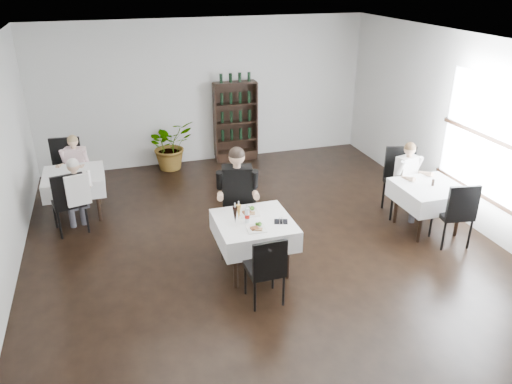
# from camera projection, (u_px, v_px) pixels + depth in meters

# --- Properties ---
(room_shell) EXTENTS (9.00, 9.00, 9.00)m
(room_shell) POSITION_uv_depth(u_px,v_px,m) (276.00, 168.00, 6.57)
(room_shell) COLOR black
(room_shell) RESTS_ON ground
(window_right) EXTENTS (0.06, 2.30, 1.85)m
(window_right) POSITION_uv_depth(u_px,v_px,m) (494.00, 143.00, 7.50)
(window_right) COLOR white
(window_right) RESTS_ON room_shell
(wine_shelf) EXTENTS (0.90, 0.28, 1.75)m
(wine_shelf) POSITION_uv_depth(u_px,v_px,m) (236.00, 122.00, 10.75)
(wine_shelf) COLOR black
(wine_shelf) RESTS_ON ground
(main_table) EXTENTS (1.03, 1.03, 0.77)m
(main_table) POSITION_uv_depth(u_px,v_px,m) (254.00, 230.00, 6.85)
(main_table) COLOR black
(main_table) RESTS_ON ground
(left_table) EXTENTS (0.98, 0.98, 0.77)m
(left_table) POSITION_uv_depth(u_px,v_px,m) (74.00, 182.00, 8.38)
(left_table) COLOR black
(left_table) RESTS_ON ground
(right_table) EXTENTS (0.98, 0.98, 0.77)m
(right_table) POSITION_uv_depth(u_px,v_px,m) (429.00, 194.00, 7.92)
(right_table) COLOR black
(right_table) RESTS_ON ground
(potted_tree) EXTENTS (1.17, 1.11, 1.04)m
(potted_tree) POSITION_uv_depth(u_px,v_px,m) (170.00, 145.00, 10.40)
(potted_tree) COLOR #2B561D
(potted_tree) RESTS_ON ground
(main_chair_far) EXTENTS (0.48, 0.48, 0.97)m
(main_chair_far) POSITION_uv_depth(u_px,v_px,m) (245.00, 214.00, 7.43)
(main_chair_far) COLOR black
(main_chair_far) RESTS_ON ground
(main_chair_near) EXTENTS (0.45, 0.45, 0.96)m
(main_chair_near) POSITION_uv_depth(u_px,v_px,m) (267.00, 266.00, 6.15)
(main_chair_near) COLOR black
(main_chair_near) RESTS_ON ground
(left_chair_far) EXTENTS (0.57, 0.57, 1.15)m
(left_chair_far) POSITION_uv_depth(u_px,v_px,m) (67.00, 167.00, 8.90)
(left_chair_far) COLOR black
(left_chair_far) RESTS_ON ground
(left_chair_near) EXTENTS (0.58, 0.58, 1.05)m
(left_chair_near) POSITION_uv_depth(u_px,v_px,m) (69.00, 199.00, 7.81)
(left_chair_near) COLOR black
(left_chair_near) RESTS_ON ground
(right_chair_far) EXTENTS (0.63, 0.63, 1.15)m
(right_chair_far) POSITION_uv_depth(u_px,v_px,m) (401.00, 177.00, 8.49)
(right_chair_far) COLOR black
(right_chair_far) RESTS_ON ground
(right_chair_near) EXTENTS (0.55, 0.56, 1.05)m
(right_chair_near) POSITION_uv_depth(u_px,v_px,m) (457.00, 210.00, 7.45)
(right_chair_near) COLOR black
(right_chair_near) RESTS_ON ground
(diner_main) EXTENTS (0.66, 0.69, 1.59)m
(diner_main) POSITION_uv_depth(u_px,v_px,m) (237.00, 192.00, 7.26)
(diner_main) COLOR #414149
(diner_main) RESTS_ON ground
(diner_left_far) EXTENTS (0.53, 0.57, 1.25)m
(diner_left_far) POSITION_uv_depth(u_px,v_px,m) (75.00, 164.00, 8.82)
(diner_left_far) COLOR #414149
(diner_left_far) RESTS_ON ground
(diner_left_near) EXTENTS (0.53, 0.56, 1.29)m
(diner_left_near) POSITION_uv_depth(u_px,v_px,m) (76.00, 190.00, 7.77)
(diner_left_near) COLOR #414149
(diner_left_near) RESTS_ON ground
(diner_right_far) EXTENTS (0.54, 0.57, 1.30)m
(diner_right_far) POSITION_uv_depth(u_px,v_px,m) (409.00, 175.00, 8.31)
(diner_right_far) COLOR #414149
(diner_right_far) RESTS_ON ground
(plate_far) EXTENTS (0.28, 0.28, 0.08)m
(plate_far) POSITION_uv_depth(u_px,v_px,m) (249.00, 212.00, 6.97)
(plate_far) COLOR white
(plate_far) RESTS_ON main_table
(plate_near) EXTENTS (0.27, 0.27, 0.08)m
(plate_near) POSITION_uv_depth(u_px,v_px,m) (257.00, 228.00, 6.55)
(plate_near) COLOR white
(plate_near) RESTS_ON main_table
(pilsner_dark) EXTENTS (0.07, 0.07, 0.30)m
(pilsner_dark) POSITION_uv_depth(u_px,v_px,m) (235.00, 215.00, 6.66)
(pilsner_dark) COLOR black
(pilsner_dark) RESTS_ON main_table
(pilsner_lager) EXTENTS (0.07, 0.07, 0.29)m
(pilsner_lager) POSITION_uv_depth(u_px,v_px,m) (239.00, 212.00, 6.75)
(pilsner_lager) COLOR gold
(pilsner_lager) RESTS_ON main_table
(coke_bottle) EXTENTS (0.07, 0.07, 0.27)m
(coke_bottle) POSITION_uv_depth(u_px,v_px,m) (247.00, 215.00, 6.69)
(coke_bottle) COLOR silver
(coke_bottle) RESTS_ON main_table
(napkin_cutlery) EXTENTS (0.22, 0.20, 0.02)m
(napkin_cutlery) POSITION_uv_depth(u_px,v_px,m) (281.00, 221.00, 6.75)
(napkin_cutlery) COLOR black
(napkin_cutlery) RESTS_ON main_table
(pepper_mill) EXTENTS (0.05, 0.05, 0.11)m
(pepper_mill) POSITION_uv_depth(u_px,v_px,m) (433.00, 183.00, 7.84)
(pepper_mill) COLOR black
(pepper_mill) RESTS_ON right_table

